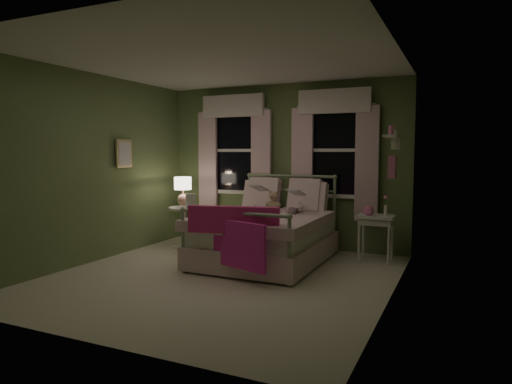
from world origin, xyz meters
The scene contains 18 objects.
room_shell centered at (0.00, 0.00, 1.30)m, with size 4.20×4.20×4.20m.
bed centered at (0.18, 1.00, 0.38)m, with size 1.58×2.04×1.18m.
pink_throw centered at (0.18, -0.03, 0.61)m, with size 1.09×0.44×0.71m.
child_left centered at (-0.10, 1.42, 0.97)m, with size 0.29×0.19×0.79m, color #F7D1DD.
child_right centered at (0.46, 1.42, 0.92)m, with size 0.34×0.27×0.70m, color #F7D1DD.
book_left centered at (-0.10, 1.17, 0.96)m, with size 0.20×0.27×0.03m, color beige.
book_right centered at (0.46, 1.17, 0.92)m, with size 0.20×0.27×0.02m, color beige.
teddy_bear centered at (0.18, 1.26, 0.79)m, with size 0.23×0.18×0.31m.
nightstand_left centered at (-1.39, 1.30, 0.42)m, with size 0.46×0.46×0.65m.
table_lamp centered at (-1.39, 1.30, 0.95)m, with size 0.27×0.27×0.45m.
book_nightstand centered at (-1.29, 1.22, 0.66)m, with size 0.16×0.22×0.02m, color beige.
nightstand_right centered at (1.57, 1.63, 0.55)m, with size 0.50×0.40×0.64m.
pink_toy centered at (1.47, 1.63, 0.71)m, with size 0.14×0.19×0.14m.
bud_vase centered at (1.69, 1.68, 0.79)m, with size 0.06×0.06×0.28m.
window_left centered at (-0.85, 2.03, 1.62)m, with size 1.34×0.13×1.96m.
window_right centered at (0.85, 2.03, 1.62)m, with size 1.34×0.13×1.96m.
wall_shelf centered at (1.90, 0.70, 1.52)m, with size 0.15×0.50×0.60m.
framed_picture centered at (-1.95, 0.60, 1.50)m, with size 0.03×0.32×0.42m.
Camera 1 is at (2.66, -4.75, 1.52)m, focal length 32.00 mm.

